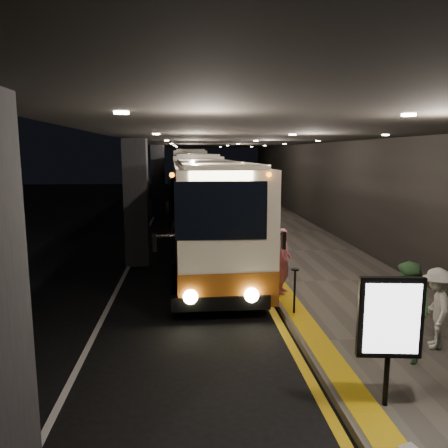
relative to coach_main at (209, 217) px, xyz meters
name	(u,v)px	position (x,y,z in m)	size (l,w,h in m)	color
ground	(179,300)	(-1.00, -3.77, -1.70)	(90.00, 90.00, 0.00)	black
lane_line_white	(133,257)	(-2.80, 1.23, -1.69)	(0.12, 50.00, 0.01)	silver
kerb_stripe_yellow	(242,255)	(1.35, 1.23, -1.69)	(0.18, 50.00, 0.01)	gold
sidewalk	(303,252)	(3.75, 1.23, -1.62)	(4.50, 50.00, 0.15)	#514C44
tactile_strip	(255,251)	(1.85, 1.23, -1.54)	(0.50, 50.00, 0.01)	gold
terminal_wall	(363,177)	(6.00, 1.23, 1.30)	(0.10, 50.00, 6.00)	black
support_columns	(137,203)	(-2.50, 0.23, 0.50)	(0.80, 24.80, 4.40)	black
canopy	(247,134)	(1.50, 1.23, 2.90)	(9.00, 50.00, 0.40)	black
coach_main	(209,217)	(0.00, 0.00, 0.00)	(2.72, 11.41, 3.53)	beige
coach_second	(197,187)	(-0.14, 11.91, 0.10)	(2.50, 11.88, 3.73)	beige
coach_third	(193,173)	(-0.10, 26.79, 0.27)	(3.34, 13.12, 4.09)	beige
passenger_boarding	(283,261)	(1.80, -3.88, -0.65)	(0.65, 0.43, 1.78)	#B0525B
passenger_waiting_green	(408,312)	(3.22, -7.86, -0.63)	(0.89, 0.55, 1.83)	#40733F
passenger_waiting_white	(436,308)	(4.04, -7.39, -0.76)	(1.02, 0.47, 1.58)	silver
info_sign	(390,320)	(2.19, -9.26, -0.19)	(0.95, 0.23, 2.00)	black
stanchion_post	(295,292)	(1.75, -5.39, -1.01)	(0.05, 0.05, 1.07)	black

